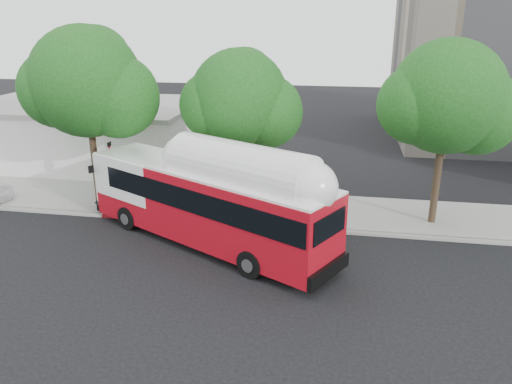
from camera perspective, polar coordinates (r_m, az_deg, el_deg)
ground at (r=21.77m, az=-2.41°, el=-7.99°), size 120.00×120.00×0.00m
sidewalk at (r=27.57m, az=0.44°, el=-1.74°), size 60.00×5.00×0.15m
curb_strip at (r=25.20m, az=-0.54°, el=-3.83°), size 60.00×0.30×0.15m
red_curb_segment at (r=25.87m, az=-7.10°, el=-3.35°), size 10.00×0.32×0.16m
street_tree_left at (r=27.77m, az=-17.87°, el=11.43°), size 6.67×5.80×9.74m
street_tree_mid at (r=25.73m, az=-1.02°, el=10.20°), size 5.75×5.00×8.62m
street_tree_right at (r=25.56m, az=21.89°, el=9.57°), size 6.21×5.40×9.18m
low_commercial_bldg at (r=38.40m, az=-18.80°, el=6.52°), size 16.20×10.20×4.25m
transit_bus at (r=22.81m, az=-5.55°, el=-1.47°), size 13.35×8.77×4.11m
signal_pole at (r=27.54m, az=-16.09°, el=1.67°), size 0.11×0.37×3.88m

